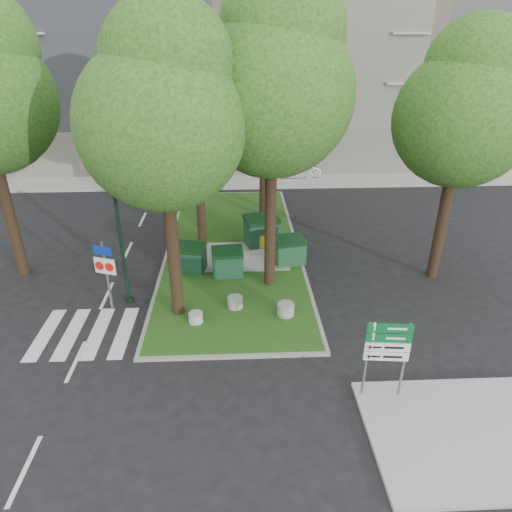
{
  "coord_description": "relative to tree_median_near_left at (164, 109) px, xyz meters",
  "views": [
    {
      "loc": [
        0.7,
        -11.72,
        9.49
      ],
      "look_at": [
        1.39,
        3.21,
        2.0
      ],
      "focal_mm": 32.0,
      "sensor_mm": 36.0,
      "label": 1
    }
  ],
  "objects": [
    {
      "name": "litter_bin",
      "position": [
        3.26,
        5.31,
        -6.87
      ],
      "size": [
        0.38,
        0.38,
        0.66
      ],
      "primitive_type": "cylinder",
      "color": "gold",
      "rests_on": "median_island"
    },
    {
      "name": "tree_street_right",
      "position": [
        10.5,
        2.5,
        -0.33
      ],
      "size": [
        5.0,
        5.0,
        10.06
      ],
      "color": "black",
      "rests_on": "ground"
    },
    {
      "name": "bollard_mid",
      "position": [
        2.0,
        0.19,
        -6.99
      ],
      "size": [
        0.57,
        0.57,
        0.41
      ],
      "primitive_type": "cylinder",
      "color": "gray",
      "rests_on": "median_island"
    },
    {
      "name": "directional_sign",
      "position": [
        6.11,
        -4.56,
        -5.58
      ],
      "size": [
        1.22,
        0.18,
        2.44
      ],
      "rotation": [
        0.0,
        0.0,
        -0.1
      ],
      "color": "slate",
      "rests_on": "sidewalk_corner"
    },
    {
      "name": "zebra_crossing",
      "position": [
        -2.34,
        -1.06,
        -7.31
      ],
      "size": [
        5.0,
        3.0,
        0.01
      ],
      "primitive_type": "cube",
      "color": "silver",
      "rests_on": "ground"
    },
    {
      "name": "dumpster_d",
      "position": [
        4.41,
        3.69,
        -6.6
      ],
      "size": [
        1.51,
        1.21,
        1.24
      ],
      "rotation": [
        0.0,
        0.0,
        0.22
      ],
      "color": "#123D1F",
      "rests_on": "median_island"
    },
    {
      "name": "bollard_left",
      "position": [
        0.6,
        -0.72,
        -7.02
      ],
      "size": [
        0.5,
        0.5,
        0.36
      ],
      "primitive_type": "cylinder",
      "color": "#A9AAA5",
      "rests_on": "median_island"
    },
    {
      "name": "dumpster_b",
      "position": [
        1.7,
        2.73,
        -6.62
      ],
      "size": [
        1.36,
        1.01,
        1.2
      ],
      "rotation": [
        0.0,
        0.0,
        0.08
      ],
      "color": "#0F3621",
      "rests_on": "median_island"
    },
    {
      "name": "tree_median_near_right",
      "position": [
        3.5,
        2.0,
        0.67
      ],
      "size": [
        5.6,
        5.6,
        11.46
      ],
      "color": "black",
      "rests_on": "ground"
    },
    {
      "name": "median_kerb",
      "position": [
        1.91,
        5.44,
        -7.27
      ],
      "size": [
        6.3,
        16.3,
        0.1
      ],
      "primitive_type": "cube",
      "color": "gray",
      "rests_on": "ground"
    },
    {
      "name": "street_lamp",
      "position": [
        -2.09,
        0.94,
        -3.98
      ],
      "size": [
        0.42,
        0.42,
        5.31
      ],
      "color": "black",
      "rests_on": "ground"
    },
    {
      "name": "dumpster_c",
      "position": [
        3.3,
        5.71,
        -6.5
      ],
      "size": [
        1.82,
        1.49,
        1.46
      ],
      "rotation": [
        0.0,
        0.0,
        0.28
      ],
      "color": "#0E311D",
      "rests_on": "median_island"
    },
    {
      "name": "traffic_sign_pole",
      "position": [
        -2.63,
        0.44,
        -5.52
      ],
      "size": [
        0.8,
        0.32,
        2.79
      ],
      "rotation": [
        0.0,
        0.0,
        -0.34
      ],
      "color": "slate",
      "rests_on": "ground"
    },
    {
      "name": "tree_median_near_left",
      "position": [
        0.0,
        0.0,
        0.0
      ],
      "size": [
        5.2,
        5.2,
        10.53
      ],
      "color": "black",
      "rests_on": "ground"
    },
    {
      "name": "tree_median_mid",
      "position": [
        0.5,
        6.5,
        -0.34
      ],
      "size": [
        4.8,
        4.8,
        9.99
      ],
      "color": "black",
      "rests_on": "ground"
    },
    {
      "name": "ground",
      "position": [
        1.41,
        -2.56,
        -7.32
      ],
      "size": [
        120.0,
        120.0,
        0.0
      ],
      "primitive_type": "plane",
      "color": "black",
      "rests_on": "ground"
    },
    {
      "name": "car_white",
      "position": [
        -3.95,
        16.48,
        -6.64
      ],
      "size": [
        4.08,
        1.95,
        1.34
      ],
      "primitive_type": "imported",
      "rotation": [
        0.0,
        0.0,
        1.66
      ],
      "color": "silver",
      "rests_on": "ground"
    },
    {
      "name": "median_island",
      "position": [
        1.91,
        5.44,
        -7.26
      ],
      "size": [
        6.0,
        16.0,
        0.12
      ],
      "primitive_type": "cube",
      "color": "#264D16",
      "rests_on": "ground"
    },
    {
      "name": "car_silver",
      "position": [
        6.05,
        16.94,
        -6.66
      ],
      "size": [
        4.08,
        1.69,
        1.31
      ],
      "primitive_type": "imported",
      "rotation": [
        0.0,
        0.0,
        1.65
      ],
      "color": "#989B9F",
      "rests_on": "ground"
    },
    {
      "name": "apartment_building",
      "position": [
        1.41,
        23.44,
        0.68
      ],
      "size": [
        41.0,
        12.0,
        16.0
      ],
      "primitive_type": "cube",
      "color": "tan",
      "rests_on": "ground"
    },
    {
      "name": "dumpster_a",
      "position": [
        0.1,
        3.22,
        -6.62
      ],
      "size": [
        1.46,
        1.18,
        1.2
      ],
      "rotation": [
        0.0,
        0.0,
        -0.23
      ],
      "color": "#0D321F",
      "rests_on": "median_island"
    },
    {
      "name": "bollard_right",
      "position": [
        3.84,
        -0.4,
        -6.98
      ],
      "size": [
        0.62,
        0.62,
        0.44
      ],
      "primitive_type": "cylinder",
      "color": "gray",
      "rests_on": "median_island"
    },
    {
      "name": "building_sidewalk",
      "position": [
        1.41,
        15.94,
        -7.26
      ],
      "size": [
        42.0,
        3.0,
        0.12
      ],
      "primitive_type": "cube",
      "color": "#999993",
      "rests_on": "ground"
    },
    {
      "name": "sidewalk_corner",
      "position": [
        7.91,
        -6.06,
        -7.26
      ],
      "size": [
        5.0,
        4.0,
        0.12
      ],
      "primitive_type": "cube",
      "color": "#999993",
      "rests_on": "ground"
    },
    {
      "name": "tree_median_far",
      "position": [
        3.7,
        9.5,
        1.0
      ],
      "size": [
        5.8,
        5.8,
        11.93
      ],
      "color": "black",
      "rests_on": "ground"
    }
  ]
}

